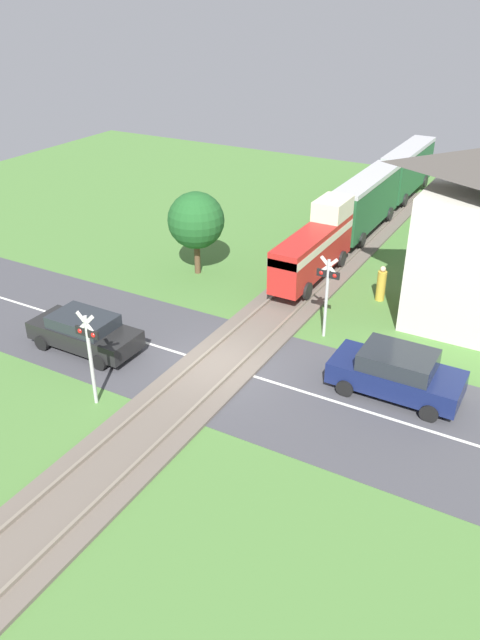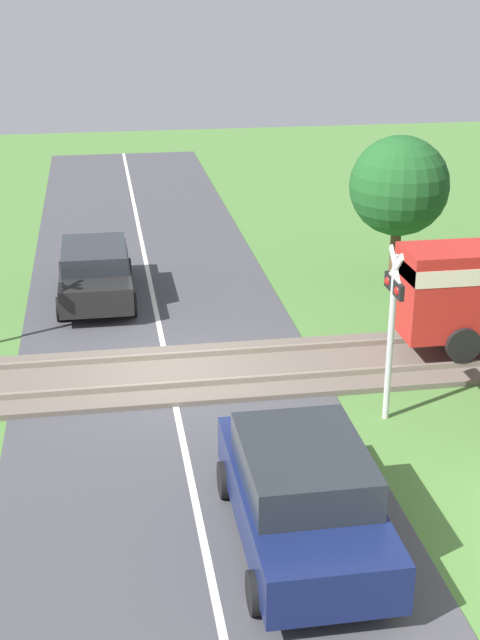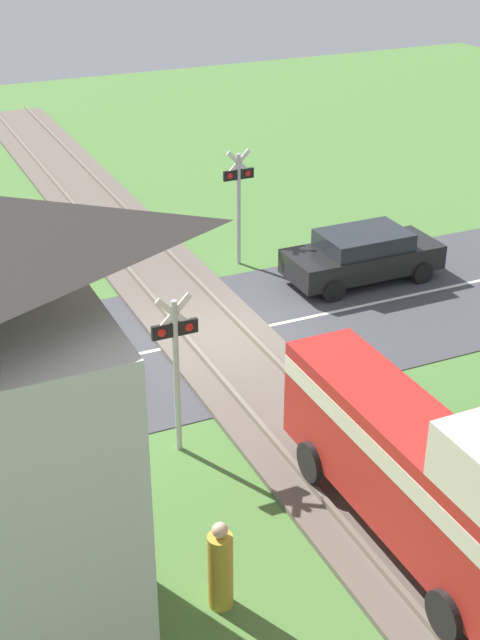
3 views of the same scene
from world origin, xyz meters
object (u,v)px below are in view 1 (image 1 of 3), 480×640
at_px(car_far_side, 396,372).
at_px(pedestrian_by_station, 381,285).
at_px(crossing_signal_west_approach, 89,347).
at_px(crossing_signal_east_approach, 327,287).
at_px(train, 370,199).
at_px(car_near_crossing, 85,331).

distance_m(car_far_side, pedestrian_by_station, 7.13).
distance_m(crossing_signal_west_approach, crossing_signal_east_approach, 9.18).
distance_m(train, pedestrian_by_station, 8.64).
distance_m(car_near_crossing, crossing_signal_east_approach, 9.27).
height_order(car_far_side, crossing_signal_east_approach, crossing_signal_east_approach).
bearing_deg(crossing_signal_east_approach, car_near_crossing, -144.34).
relative_size(car_near_crossing, crossing_signal_east_approach, 1.28).
xyz_separation_m(train, crossing_signal_east_approach, (2.42, -12.04, 0.25)).
bearing_deg(pedestrian_by_station, crossing_signal_west_approach, -115.68).
height_order(train, car_far_side, train).
height_order(car_near_crossing, pedestrian_by_station, pedestrian_by_station).
bearing_deg(pedestrian_by_station, train, 112.83).
height_order(car_near_crossing, car_far_side, car_far_side).
height_order(train, pedestrian_by_station, train).
distance_m(car_far_side, crossing_signal_west_approach, 10.05).
relative_size(train, car_far_side, 5.00).
xyz_separation_m(crossing_signal_west_approach, crossing_signal_east_approach, (4.84, 7.80, 0.00)).
bearing_deg(crossing_signal_west_approach, pedestrian_by_station, 64.32).
distance_m(car_near_crossing, crossing_signal_west_approach, 3.84).
bearing_deg(crossing_signal_east_approach, crossing_signal_west_approach, -121.81).
height_order(train, crossing_signal_west_approach, train).
bearing_deg(car_near_crossing, crossing_signal_east_approach, 35.66).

